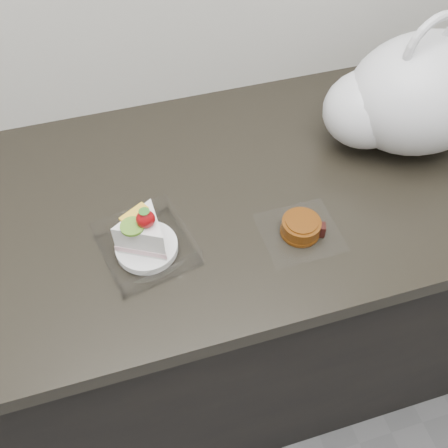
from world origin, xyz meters
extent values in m
cube|color=black|center=(0.00, 1.69, 0.43)|extent=(2.00, 0.60, 0.86)
cube|color=black|center=(0.00, 1.69, 0.88)|extent=(2.04, 0.64, 0.04)
cube|color=white|center=(-0.07, 1.58, 0.90)|extent=(0.18, 0.18, 0.00)
cylinder|color=white|center=(-0.07, 1.58, 0.91)|extent=(0.11, 0.11, 0.02)
ellipsoid|color=#AA0B11|center=(-0.06, 1.57, 1.00)|extent=(0.03, 0.03, 0.03)
cone|color=#2D7223|center=(-0.06, 1.57, 1.02)|extent=(0.02, 0.02, 0.01)
cylinder|color=#6BA630|center=(-0.08, 1.57, 0.99)|extent=(0.04, 0.04, 0.01)
cube|color=yellow|center=(-0.08, 1.60, 0.99)|extent=(0.05, 0.04, 0.01)
cube|color=white|center=(0.21, 1.54, 0.90)|extent=(0.15, 0.14, 0.00)
cylinder|color=#72360D|center=(0.21, 1.54, 0.92)|extent=(0.08, 0.08, 0.03)
cylinder|color=#72360D|center=(0.21, 1.54, 0.90)|extent=(0.09, 0.09, 0.01)
cylinder|color=#72360D|center=(0.21, 1.54, 0.93)|extent=(0.07, 0.07, 0.00)
cube|color=black|center=(0.25, 1.53, 0.91)|extent=(0.02, 0.02, 0.03)
ellipsoid|color=silver|center=(0.54, 1.72, 1.02)|extent=(0.33, 0.26, 0.24)
ellipsoid|color=silver|center=(0.43, 1.73, 0.99)|extent=(0.20, 0.18, 0.16)
torus|color=silver|center=(0.52, 1.72, 1.13)|extent=(0.13, 0.05, 0.13)
camera|label=1|loc=(-0.08, 1.03, 1.64)|focal=40.00mm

